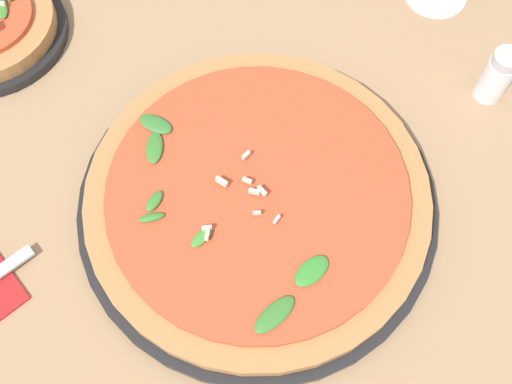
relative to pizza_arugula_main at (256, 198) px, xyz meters
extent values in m
plane|color=#9E7A56|center=(0.00, 0.00, -0.02)|extent=(6.00, 6.00, 0.00)
cylinder|color=black|center=(0.00, 0.00, -0.01)|extent=(0.36, 0.36, 0.01)
cylinder|color=#AD7542|center=(0.00, 0.00, 0.00)|extent=(0.34, 0.34, 0.02)
cylinder|color=#C64728|center=(0.00, 0.00, 0.02)|extent=(0.30, 0.30, 0.01)
ellipsoid|color=#36742A|center=(0.09, 0.09, 0.02)|extent=(0.05, 0.03, 0.01)
ellipsoid|color=#34762B|center=(0.09, -0.06, 0.02)|extent=(0.03, 0.02, 0.01)
ellipsoid|color=#3E832E|center=(0.07, -0.01, 0.02)|extent=(0.03, 0.01, 0.01)
ellipsoid|color=#3A762D|center=(0.07, -0.07, 0.02)|extent=(0.03, 0.02, 0.01)
ellipsoid|color=#34822D|center=(0.03, 0.09, 0.02)|extent=(0.04, 0.03, 0.01)
ellipsoid|color=#35712F|center=(0.01, -0.13, 0.02)|extent=(0.03, 0.04, 0.01)
ellipsoid|color=#36752C|center=(0.03, -0.11, 0.02)|extent=(0.04, 0.04, 0.01)
cube|color=#EFE5C6|center=(0.01, 0.00, 0.03)|extent=(0.01, 0.01, 0.01)
cube|color=#EFE5C6|center=(0.06, -0.01, 0.03)|extent=(0.01, 0.01, 0.01)
cube|color=#EFE5C6|center=(0.00, -0.01, 0.03)|extent=(0.01, 0.01, 0.01)
cube|color=#EFE5C6|center=(0.07, 0.00, 0.03)|extent=(0.01, 0.01, 0.01)
cube|color=#EFE5C6|center=(0.01, 0.04, 0.03)|extent=(0.01, 0.00, 0.00)
cube|color=#EFE5C6|center=(0.02, 0.02, 0.03)|extent=(0.01, 0.01, 0.00)
cube|color=#EFE5C6|center=(0.00, 0.01, 0.03)|extent=(0.01, 0.01, 0.01)
cube|color=#EFE5C6|center=(0.02, -0.03, 0.03)|extent=(0.01, 0.01, 0.01)
cube|color=#EFE5C6|center=(-0.02, -0.03, 0.03)|extent=(0.01, 0.00, 0.01)
ellipsoid|color=#3D752C|center=(0.00, -0.37, 0.02)|extent=(0.04, 0.05, 0.01)
cube|color=#EFE5C6|center=(0.00, -0.37, 0.03)|extent=(0.01, 0.01, 0.01)
cylinder|color=silver|center=(-0.27, 0.12, 0.01)|extent=(0.03, 0.03, 0.06)
cylinder|color=#B7B7BF|center=(-0.27, 0.12, 0.04)|extent=(0.03, 0.03, 0.01)
camera|label=1|loc=(0.19, 0.15, 0.54)|focal=42.00mm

